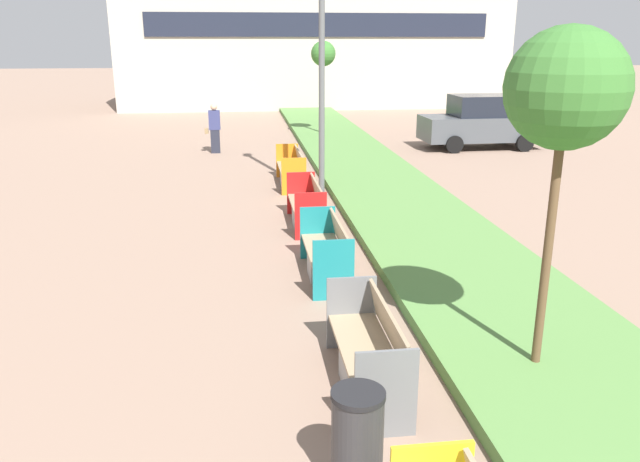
# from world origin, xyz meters

# --- Properties ---
(planter_grass_strip) EXTENTS (2.80, 120.00, 0.18)m
(planter_grass_strip) POSITION_xyz_m (3.20, 12.00, 0.09)
(planter_grass_strip) COLOR #568442
(planter_grass_strip) RESTS_ON ground
(building_backdrop) EXTENTS (21.45, 7.10, 8.08)m
(building_backdrop) POSITION_xyz_m (4.00, 38.14, 4.04)
(building_backdrop) COLOR #B2AD9E
(building_backdrop) RESTS_ON ground
(bench_grey_frame) EXTENTS (0.65, 1.93, 0.94)m
(bench_grey_frame) POSITION_xyz_m (0.94, 6.66, 0.36)
(bench_grey_frame) COLOR #9E9B96
(bench_grey_frame) RESTS_ON ground
(bench_teal_frame) EXTENTS (0.65, 1.92, 0.94)m
(bench_teal_frame) POSITION_xyz_m (0.94, 10.05, 0.36)
(bench_teal_frame) COLOR #9E9B96
(bench_teal_frame) RESTS_ON ground
(bench_red_frame) EXTENTS (0.65, 1.96, 0.94)m
(bench_red_frame) POSITION_xyz_m (0.94, 13.02, 0.36)
(bench_red_frame) COLOR #9E9B96
(bench_red_frame) RESTS_ON ground
(bench_orange_frame) EXTENTS (0.65, 2.21, 0.94)m
(bench_orange_frame) POSITION_xyz_m (0.94, 16.80, 0.37)
(bench_orange_frame) COLOR #9E9B96
(bench_orange_frame) RESTS_ON ground
(litter_bin) EXTENTS (0.46, 0.46, 0.97)m
(litter_bin) POSITION_xyz_m (0.49, 5.00, 0.48)
(litter_bin) COLOR #2D2D30
(litter_bin) RESTS_ON ground
(street_lamp_post) EXTENTS (0.24, 0.44, 7.69)m
(street_lamp_post) POSITION_xyz_m (1.55, 15.39, 4.23)
(street_lamp_post) COLOR #56595B
(street_lamp_post) RESTS_ON ground
(sapling_tree_near) EXTENTS (1.25, 1.25, 3.88)m
(sapling_tree_near) POSITION_xyz_m (2.89, 6.65, 3.23)
(sapling_tree_near) COLOR brown
(sapling_tree_near) RESTS_ON ground
(sapling_tree_far) EXTENTS (0.95, 0.95, 3.68)m
(sapling_tree_far) POSITION_xyz_m (2.89, 25.11, 3.14)
(sapling_tree_far) COLOR brown
(sapling_tree_far) RESTS_ON ground
(pedestrian_walking) EXTENTS (0.53, 0.24, 1.66)m
(pedestrian_walking) POSITION_xyz_m (-1.24, 22.08, 0.84)
(pedestrian_walking) COLOR #232633
(pedestrian_walking) RESTS_ON ground
(parked_car_distant) EXTENTS (4.23, 2.00, 1.86)m
(parked_car_distant) POSITION_xyz_m (8.11, 21.88, 0.91)
(parked_car_distant) COLOR #474C51
(parked_car_distant) RESTS_ON ground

